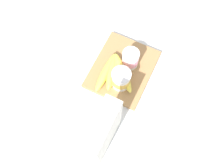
{
  "coord_description": "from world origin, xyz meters",
  "views": [
    {
      "loc": [
        0.44,
        0.16,
        1.0
      ],
      "look_at": [
        0.1,
        0.0,
        0.07
      ],
      "focal_mm": 41.34,
      "sensor_mm": 36.0,
      "label": 1
    }
  ],
  "objects_px": {
    "cereal_box": "(103,131)",
    "yogurt_cup_front": "(130,59)",
    "cutting_board": "(122,69)",
    "yogurt_cup_back": "(121,79)",
    "banana_bunch": "(115,72)"
  },
  "relations": [
    {
      "from": "cereal_box",
      "to": "yogurt_cup_front",
      "type": "xyz_separation_m",
      "value": [
        -0.33,
        -0.04,
        -0.06
      ]
    },
    {
      "from": "cutting_board",
      "to": "yogurt_cup_front",
      "type": "xyz_separation_m",
      "value": [
        -0.03,
        0.02,
        0.05
      ]
    },
    {
      "from": "yogurt_cup_front",
      "to": "yogurt_cup_back",
      "type": "xyz_separation_m",
      "value": [
        0.1,
        0.0,
        0.0
      ]
    },
    {
      "from": "yogurt_cup_front",
      "to": "banana_bunch",
      "type": "relative_size",
      "value": 0.45
    },
    {
      "from": "cereal_box",
      "to": "yogurt_cup_front",
      "type": "height_order",
      "value": "cereal_box"
    },
    {
      "from": "cereal_box",
      "to": "yogurt_cup_front",
      "type": "relative_size",
      "value": 2.77
    },
    {
      "from": "cutting_board",
      "to": "yogurt_cup_front",
      "type": "bearing_deg",
      "value": 149.97
    },
    {
      "from": "cutting_board",
      "to": "cereal_box",
      "type": "bearing_deg",
      "value": 11.03
    },
    {
      "from": "cutting_board",
      "to": "banana_bunch",
      "type": "distance_m",
      "value": 0.05
    },
    {
      "from": "cutting_board",
      "to": "yogurt_cup_front",
      "type": "relative_size",
      "value": 3.24
    },
    {
      "from": "cereal_box",
      "to": "banana_bunch",
      "type": "relative_size",
      "value": 1.24
    },
    {
      "from": "cutting_board",
      "to": "yogurt_cup_back",
      "type": "height_order",
      "value": "yogurt_cup_back"
    },
    {
      "from": "yogurt_cup_front",
      "to": "yogurt_cup_back",
      "type": "bearing_deg",
      "value": 2.32
    },
    {
      "from": "cutting_board",
      "to": "yogurt_cup_back",
      "type": "relative_size",
      "value": 3.01
    },
    {
      "from": "cutting_board",
      "to": "banana_bunch",
      "type": "xyz_separation_m",
      "value": [
        0.04,
        -0.02,
        0.03
      ]
    }
  ]
}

